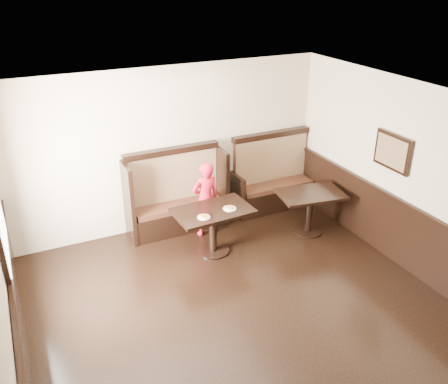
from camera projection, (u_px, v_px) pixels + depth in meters
ground at (272, 348)px, 5.76m from camera, size 7.00×7.00×0.00m
room_shell at (241, 298)px, 5.59m from camera, size 7.00×7.00×7.00m
booth_main at (176, 200)px, 8.22m from camera, size 1.75×0.72×1.45m
booth_neighbor at (273, 183)px, 9.00m from camera, size 1.65×0.72×1.45m
table_main at (213, 220)px, 7.47m from camera, size 1.24×0.81×0.77m
table_neighbor at (310, 203)px, 8.06m from camera, size 1.18×0.87×0.75m
child at (206, 199)px, 7.95m from camera, size 0.50×0.34×1.33m
pizza_plate_left at (204, 217)px, 7.16m from camera, size 0.20×0.20×0.04m
pizza_plate_right at (230, 208)px, 7.41m from camera, size 0.21×0.21×0.04m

